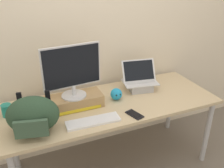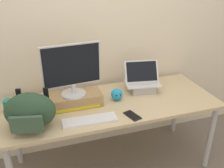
# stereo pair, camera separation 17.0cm
# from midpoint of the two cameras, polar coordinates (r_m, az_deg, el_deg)

# --- Properties ---
(ground_plane) EXTENTS (20.00, 20.00, 0.00)m
(ground_plane) POSITION_cam_midpoint_polar(r_m,az_deg,el_deg) (2.67, 1.92, -17.95)
(ground_plane) COLOR #70665B
(back_wall) EXTENTS (7.00, 0.10, 2.60)m
(back_wall) POSITION_cam_midpoint_polar(r_m,az_deg,el_deg) (2.45, -1.43, 12.88)
(back_wall) COLOR beige
(back_wall) RESTS_ON ground
(desk) EXTENTS (1.91, 0.75, 0.73)m
(desk) POSITION_cam_midpoint_polar(r_m,az_deg,el_deg) (2.26, 2.17, -5.68)
(desk) COLOR tan
(desk) RESTS_ON ground
(toner_box_yellow) EXTENTS (0.48, 0.21, 0.11)m
(toner_box_yellow) POSITION_cam_midpoint_polar(r_m,az_deg,el_deg) (2.17, -6.54, -3.69)
(toner_box_yellow) COLOR #A88456
(toner_box_yellow) RESTS_ON desk
(desktop_monitor) EXTENTS (0.50, 0.21, 0.45)m
(desktop_monitor) POSITION_cam_midpoint_polar(r_m,az_deg,el_deg) (2.04, -6.92, 3.33)
(desktop_monitor) COLOR silver
(desktop_monitor) RESTS_ON toner_box_yellow
(open_laptop) EXTENTS (0.37, 0.28, 0.28)m
(open_laptop) POSITION_cam_midpoint_polar(r_m,az_deg,el_deg) (2.44, 9.02, -0.10)
(open_laptop) COLOR #ADADB2
(open_laptop) RESTS_ON desk
(external_keyboard) EXTENTS (0.43, 0.14, 0.02)m
(external_keyboard) POSITION_cam_midpoint_polar(r_m,az_deg,el_deg) (1.96, -2.69, -8.43)
(external_keyboard) COLOR white
(external_keyboard) RESTS_ON desk
(messenger_backpack) EXTENTS (0.42, 0.33, 0.29)m
(messenger_backpack) POSITION_cam_midpoint_polar(r_m,az_deg,el_deg) (1.89, -16.04, -6.17)
(messenger_backpack) COLOR #28422D
(messenger_backpack) RESTS_ON desk
(coffee_mug) EXTENTS (0.12, 0.08, 0.10)m
(coffee_mug) POSITION_cam_midpoint_polar(r_m,az_deg,el_deg) (2.21, -20.84, -4.73)
(coffee_mug) COLOR #1E7F70
(coffee_mug) RESTS_ON desk
(cell_phone) EXTENTS (0.12, 0.17, 0.01)m
(cell_phone) POSITION_cam_midpoint_polar(r_m,az_deg,el_deg) (2.04, 7.13, -7.31)
(cell_phone) COLOR black
(cell_phone) RESTS_ON desk
(plush_toy) EXTENTS (0.11, 0.11, 0.11)m
(plush_toy) POSITION_cam_midpoint_polar(r_m,az_deg,el_deg) (2.25, 3.28, -2.43)
(plush_toy) COLOR #2393CC
(plush_toy) RESTS_ON desk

